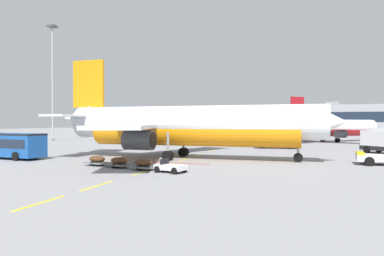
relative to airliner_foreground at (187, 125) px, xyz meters
name	(u,v)px	position (x,y,z in m)	size (l,w,h in m)	color
ground	(374,154)	(21.94, 13.10, -3.95)	(400.00, 400.00, 0.00)	gray
apron_paint_markings	(212,151)	(-0.06, 12.00, -3.95)	(8.00, 98.86, 0.01)	yellow
airliner_foreground	(187,125)	(0.00, 0.00, 0.00)	(34.70, 34.63, 12.20)	white
airliner_mid_left	(334,128)	(19.08, 45.87, -0.84)	(23.25, 22.77, 9.60)	white
apron_shuttle_bus	(2,143)	(-21.24, -6.00, -2.20)	(12.29, 4.49, 3.00)	#194C99
fuel_service_truck	(275,138)	(8.40, 20.72, -2.30)	(7.16, 3.07, 3.14)	black
baggage_train	(131,163)	(-2.03, -10.48, -3.42)	(11.53, 4.76, 1.14)	silver
apron_light_mast_near	(52,70)	(-42.68, 30.53, 12.47)	(1.80, 1.80, 26.61)	slate
terminal_satellite	(307,119)	(13.37, 140.06, 2.12)	(74.35, 18.83, 13.70)	gray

